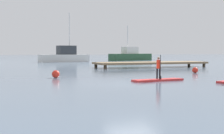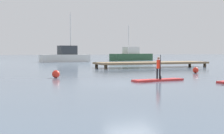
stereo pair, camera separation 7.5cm
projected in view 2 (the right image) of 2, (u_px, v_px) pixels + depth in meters
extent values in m
plane|color=slate|center=(132.00, 83.00, 16.18)|extent=(240.00, 240.00, 0.00)
cube|color=red|center=(157.00, 80.00, 17.36)|extent=(2.86, 0.94, 0.10)
cube|color=red|center=(179.00, 79.00, 18.02)|extent=(0.29, 0.48, 0.09)
cylinder|color=black|center=(157.00, 74.00, 17.48)|extent=(0.08, 0.08, 0.55)
cylinder|color=black|center=(160.00, 74.00, 17.27)|extent=(0.08, 0.08, 0.55)
cylinder|color=red|center=(159.00, 64.00, 17.35)|extent=(0.23, 0.23, 0.46)
sphere|color=#8C664C|center=(159.00, 58.00, 17.34)|extent=(0.13, 0.13, 0.13)
cylinder|color=black|center=(160.00, 67.00, 17.21)|extent=(0.03, 0.03, 1.27)
cube|color=black|center=(160.00, 78.00, 17.23)|extent=(0.04, 0.14, 0.18)
cube|color=#2D5638|center=(132.00, 57.00, 56.18)|extent=(8.16, 4.29, 1.11)
cube|color=white|center=(131.00, 50.00, 56.02)|extent=(2.90, 2.20, 1.15)
cylinder|color=silver|center=(129.00, 36.00, 55.60)|extent=(0.12, 0.12, 3.56)
cube|color=silver|center=(65.00, 58.00, 47.71)|extent=(7.42, 3.13, 1.06)
cube|color=#33383D|center=(67.00, 50.00, 47.84)|extent=(2.73, 2.02, 1.29)
cylinder|color=silver|center=(70.00, 29.00, 47.95)|extent=(0.12, 0.12, 4.75)
cube|color=#846B4C|center=(152.00, 63.00, 31.85)|extent=(10.94, 3.14, 0.18)
cylinder|color=#473828|center=(106.00, 66.00, 28.81)|extent=(0.28, 0.28, 0.52)
cylinder|color=#473828|center=(97.00, 65.00, 31.18)|extent=(0.28, 0.28, 0.52)
cylinder|color=#473828|center=(205.00, 64.00, 32.53)|extent=(0.28, 0.28, 0.52)
cylinder|color=#473828|center=(190.00, 63.00, 34.90)|extent=(0.28, 0.28, 0.52)
sphere|color=red|center=(56.00, 74.00, 19.30)|extent=(0.45, 0.45, 0.45)
sphere|color=red|center=(196.00, 70.00, 23.56)|extent=(0.42, 0.42, 0.42)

